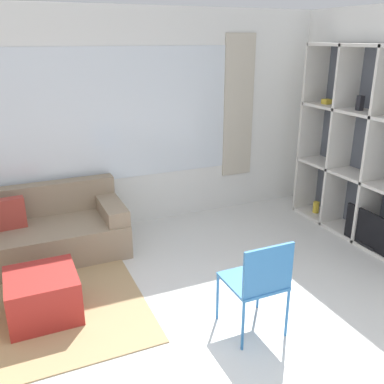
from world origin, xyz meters
TOP-DOWN VIEW (x-y plane):
  - ground_plane at (0.00, 0.00)m, footprint 16.00×16.00m
  - wall_back at (0.00, 3.04)m, footprint 6.81×0.11m
  - area_rug at (-1.44, 1.57)m, footprint 2.38×1.99m
  - shelving_unit at (2.65, 1.36)m, footprint 0.39×2.37m
  - couch_main at (-0.98, 2.56)m, footprint 1.72×0.89m
  - ottoman at (-1.13, 1.36)m, footprint 0.60×0.59m
  - folding_chair at (0.46, 0.40)m, footprint 0.44×0.46m

SIDE VIEW (x-z plane):
  - ground_plane at x=0.00m, z-range 0.00..0.00m
  - area_rug at x=-1.44m, z-range 0.00..0.01m
  - ottoman at x=-1.13m, z-range 0.00..0.42m
  - couch_main at x=-0.98m, z-range -0.10..0.65m
  - folding_chair at x=0.46m, z-range 0.09..0.95m
  - shelving_unit at x=2.65m, z-range -0.03..2.25m
  - wall_back at x=0.00m, z-range 0.01..2.71m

